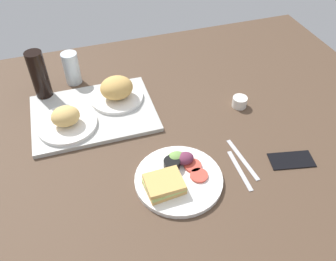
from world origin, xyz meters
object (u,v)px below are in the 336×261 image
object	(u,v)px
bread_plate_near	(66,120)
bread_plate_far	(117,91)
espresso_cup	(240,102)
cell_phone	(291,160)
soda_bottle	(40,76)
drinking_glass	(72,68)
serving_tray	(94,113)
plate_with_salad	(176,177)
fork	(240,170)
knife	(242,159)

from	to	relation	value
bread_plate_near	bread_plate_far	size ratio (longest dim) A/B	1.04
espresso_cup	cell_phone	world-z (taller)	espresso_cup
soda_bottle	cell_phone	distance (cm)	95.73
bread_plate_near	drinking_glass	size ratio (longest dim) A/B	1.56
serving_tray	drinking_glass	xyz separation A→B (cm)	(-4.31, 23.64, 5.97)
bread_plate_far	drinking_glass	xyz separation A→B (cm)	(-14.52, 19.11, 1.18)
bread_plate_near	drinking_glass	bearing A→B (deg)	78.94
plate_with_salad	bread_plate_near	bearing A→B (deg)	130.75
bread_plate_near	fork	distance (cm)	61.96
plate_with_salad	espresso_cup	bearing A→B (deg)	37.78
serving_tray	knife	distance (cm)	57.11
plate_with_salad	espresso_cup	distance (cm)	44.29
knife	bread_plate_far	bearing A→B (deg)	33.53
bread_plate_near	soda_bottle	xyz separation A→B (cm)	(-6.56, 21.34, 5.99)
serving_tray	soda_bottle	size ratio (longest dim) A/B	2.19
fork	cell_phone	bearing A→B (deg)	-92.52
drinking_glass	serving_tray	bearing A→B (deg)	-79.66
bread_plate_far	fork	world-z (taller)	bread_plate_far
cell_phone	espresso_cup	bearing A→B (deg)	108.80
soda_bottle	knife	world-z (taller)	soda_bottle
knife	plate_with_salad	bearing A→B (deg)	89.39
plate_with_salad	espresso_cup	world-z (taller)	plate_with_salad
plate_with_salad	drinking_glass	size ratio (longest dim) A/B	2.02
drinking_glass	cell_phone	bearing A→B (deg)	-46.80
plate_with_salad	soda_bottle	world-z (taller)	soda_bottle
knife	fork	bearing A→B (deg)	138.70
drinking_glass	cell_phone	xyz separation A→B (cm)	(62.47, -66.53, -6.37)
espresso_cup	soda_bottle	bearing A→B (deg)	158.29
drinking_glass	cell_phone	world-z (taller)	drinking_glass
soda_bottle	cell_phone	xyz separation A→B (cm)	(74.65, -59.11, -9.86)
drinking_glass	espresso_cup	distance (cm)	68.81
bread_plate_near	plate_with_salad	xyz separation A→B (cm)	(29.30, -34.00, -2.52)
fork	cell_phone	world-z (taller)	cell_phone
fork	espresso_cup	bearing A→B (deg)	-24.13
serving_tray	bread_plate_far	size ratio (longest dim) A/B	2.21
serving_tray	bread_plate_far	world-z (taller)	bread_plate_far
fork	knife	bearing A→B (deg)	-35.12
bread_plate_far	cell_phone	distance (cm)	67.64
bread_plate_far	soda_bottle	distance (cm)	29.52
espresso_cup	cell_phone	size ratio (longest dim) A/B	0.39
serving_tray	bread_plate_near	bearing A→B (deg)	-152.75
fork	bread_plate_far	bearing A→B (deg)	34.67
soda_bottle	fork	bearing A→B (deg)	-45.62
bread_plate_far	cell_phone	world-z (taller)	bread_plate_far
bread_plate_near	espresso_cup	distance (cm)	64.70
bread_plate_far	knife	xyz separation A→B (cm)	(32.83, -42.07, -5.34)
plate_with_salad	fork	size ratio (longest dim) A/B	1.61
bread_plate_far	cell_phone	xyz separation A→B (cm)	(47.96, -47.42, -5.19)
soda_bottle	fork	distance (cm)	81.43
bread_plate_near	cell_phone	world-z (taller)	bread_plate_near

